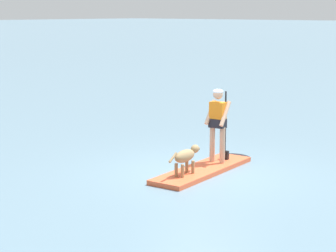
# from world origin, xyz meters

# --- Properties ---
(ground_plane) EXTENTS (400.00, 400.00, 0.00)m
(ground_plane) POSITION_xyz_m (0.00, 0.00, 0.00)
(ground_plane) COLOR slate
(paddleboard) EXTENTS (3.34, 1.15, 0.10)m
(paddleboard) POSITION_xyz_m (0.22, 0.03, 0.05)
(paddleboard) COLOR #E55933
(paddleboard) RESTS_ON ground_plane
(person_paddler) EXTENTS (0.63, 0.52, 1.66)m
(person_paddler) POSITION_xyz_m (0.63, 0.07, 1.06)
(person_paddler) COLOR tan
(person_paddler) RESTS_ON paddleboard
(dog) EXTENTS (1.13, 0.30, 0.57)m
(dog) POSITION_xyz_m (-0.65, -0.08, 0.49)
(dog) COLOR #997A51
(dog) RESTS_ON paddleboard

